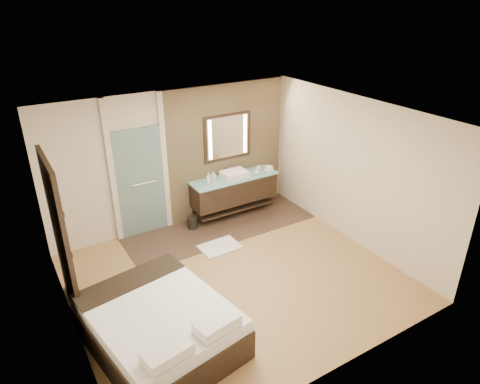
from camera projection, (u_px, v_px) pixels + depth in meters
floor at (236, 278)px, 7.05m from camera, size 5.00×5.00×0.00m
tile_strip at (221, 227)px, 8.57m from camera, size 3.80×1.30×0.01m
stone_wall at (226, 150)px, 8.69m from camera, size 2.60×0.08×2.70m
vanity at (234, 190)px, 8.80m from camera, size 1.85×0.55×0.88m
mirror_unit at (228, 137)px, 8.52m from camera, size 1.06×0.04×0.96m
frosted_door at (140, 178)px, 7.91m from camera, size 1.10×0.12×2.70m
shoji_partition at (61, 239)px, 5.86m from camera, size 0.06×1.20×2.40m
bed at (160, 326)px, 5.60m from camera, size 1.90×2.22×0.77m
bath_mat at (220, 247)px, 7.88m from camera, size 0.73×0.51×0.02m
waste_bin at (192, 223)px, 8.47m from camera, size 0.26×0.26×0.25m
tissue_box at (269, 168)px, 8.96m from camera, size 0.13×0.13×0.10m
soap_bottle_a at (208, 178)px, 8.34m from camera, size 0.10×0.10×0.21m
soap_bottle_b at (213, 176)px, 8.51m from camera, size 0.10×0.10×0.17m
soap_bottle_c at (257, 171)px, 8.75m from camera, size 0.16×0.16×0.15m
cup at (259, 168)px, 9.00m from camera, size 0.15×0.15×0.09m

